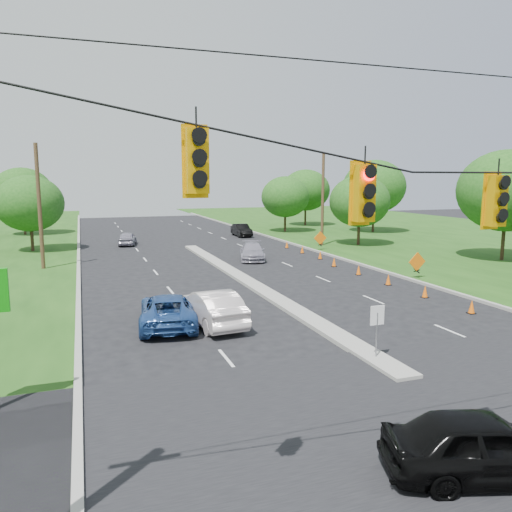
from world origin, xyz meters
name	(u,v)px	position (x,y,z in m)	size (l,w,h in m)	color
ground	(510,444)	(0.00, 0.00, 0.00)	(160.00, 160.00, 0.00)	black
cross_street	(510,444)	(0.00, 0.00, 0.00)	(160.00, 14.00, 0.02)	black
curb_left	(79,267)	(-10.10, 30.00, 0.00)	(0.25, 110.00, 0.16)	gray
curb_right	(323,254)	(10.10, 30.00, 0.00)	(0.25, 110.00, 0.16)	gray
median	(246,281)	(0.00, 21.00, 0.00)	(1.00, 34.00, 0.18)	gray
median_sign	(377,322)	(0.00, 6.00, 1.46)	(0.55, 0.06, 2.05)	gray
utility_pole_far_left	(40,207)	(-12.50, 30.00, 4.50)	(0.28, 0.28, 9.00)	#422D1C
utility_pole_far_right	(323,200)	(12.50, 35.00, 4.50)	(0.28, 0.28, 9.00)	#422D1C
cone_2	(472,307)	(7.96, 10.00, 0.35)	(0.32, 0.32, 0.70)	orange
cone_3	(425,291)	(7.96, 13.50, 0.35)	(0.32, 0.32, 0.70)	orange
cone_4	(388,280)	(7.96, 17.00, 0.35)	(0.32, 0.32, 0.70)	orange
cone_5	(359,270)	(7.96, 20.50, 0.35)	(0.32, 0.32, 0.70)	orange
cone_6	(334,262)	(7.96, 24.00, 0.35)	(0.32, 0.32, 0.70)	orange
cone_7	(320,255)	(8.56, 27.50, 0.35)	(0.32, 0.32, 0.70)	orange
cone_8	(302,249)	(8.56, 31.00, 0.35)	(0.32, 0.32, 0.70)	orange
cone_9	(287,244)	(8.56, 34.50, 0.35)	(0.32, 0.32, 0.70)	orange
work_sign_1	(417,263)	(10.80, 18.00, 1.09)	(1.27, 0.58, 1.37)	black
work_sign_2	(320,239)	(10.80, 32.00, 1.09)	(1.27, 0.58, 1.37)	black
tree_5	(30,203)	(-14.00, 40.00, 4.34)	(5.88, 5.88, 6.86)	black
tree_6	(22,192)	(-16.00, 55.00, 4.96)	(6.72, 6.72, 7.84)	black
tree_8	(507,191)	(22.00, 22.00, 5.58)	(7.56, 7.56, 8.82)	black
tree_9	(360,201)	(16.00, 34.00, 4.34)	(5.88, 5.88, 6.86)	black
tree_10	(374,187)	(24.00, 44.00, 5.58)	(7.56, 7.56, 8.82)	black
tree_11	(306,190)	(20.00, 55.00, 4.96)	(6.72, 6.72, 7.84)	black
tree_12	(285,197)	(14.00, 48.00, 4.34)	(5.88, 5.88, 6.86)	black
black_sedan	(485,446)	(-1.71, -0.90, 0.75)	(1.78, 4.41, 1.50)	black
white_sedan	(212,307)	(-4.39, 12.36, 0.80)	(1.69, 4.85, 1.60)	silver
blue_pickup	(168,310)	(-6.30, 12.87, 0.72)	(2.40, 5.20, 1.44)	navy
silver_car_far	(252,251)	(3.24, 29.08, 0.69)	(1.92, 4.73, 1.37)	gray
silver_car_oncoming	(127,238)	(-5.51, 41.73, 0.66)	(1.57, 3.90, 1.33)	gray
dark_car_receding	(241,230)	(7.51, 45.38, 0.70)	(1.49, 4.27, 1.41)	black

